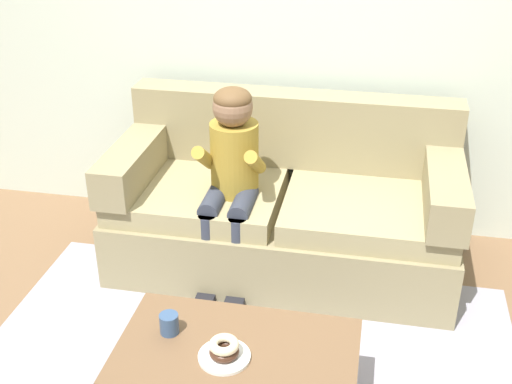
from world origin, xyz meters
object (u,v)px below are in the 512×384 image
(person_child, at_px, (231,169))
(mug, at_px, (169,324))
(couch, at_px, (285,209))
(donut, at_px, (224,352))
(coffee_table, at_px, (237,357))

(person_child, bearing_deg, mug, -92.07)
(mug, bearing_deg, person_child, 87.93)
(mug, bearing_deg, couch, 76.15)
(couch, bearing_deg, mug, -103.85)
(mug, bearing_deg, donut, -22.38)
(couch, xyz_separation_m, coffee_table, (-0.00, -1.25, 0.00))
(person_child, relative_size, mug, 12.24)
(coffee_table, relative_size, mug, 10.89)
(coffee_table, bearing_deg, person_child, 103.99)
(donut, bearing_deg, couch, 88.36)
(coffee_table, relative_size, donut, 8.16)
(couch, height_order, person_child, person_child)
(couch, distance_m, person_child, 0.47)
(couch, relative_size, mug, 21.19)
(couch, distance_m, coffee_table, 1.25)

